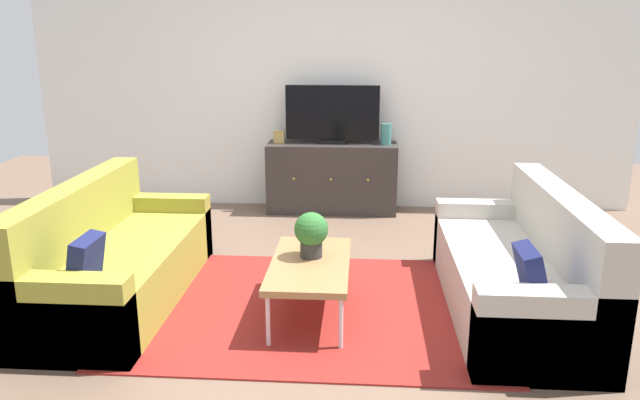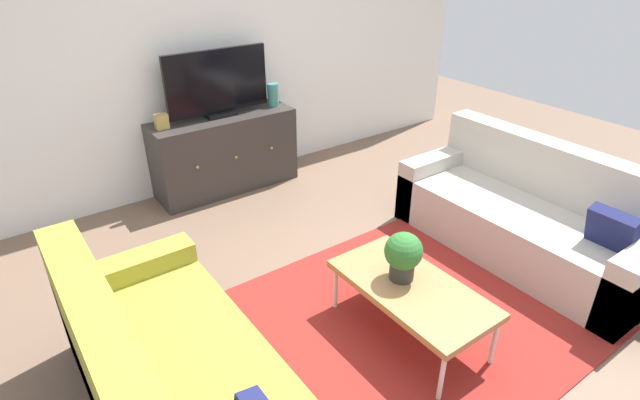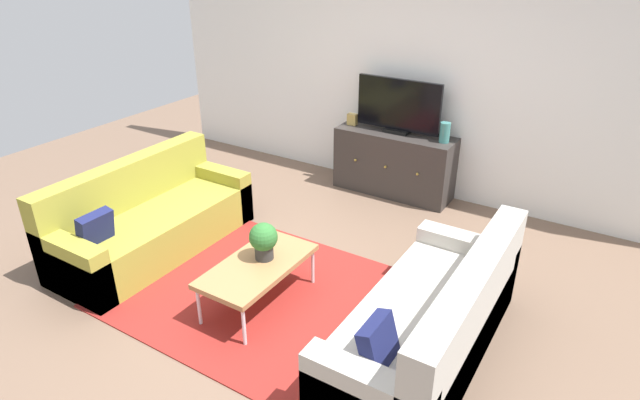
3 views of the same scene
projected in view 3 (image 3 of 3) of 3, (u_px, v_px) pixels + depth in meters
ground_plane at (278, 287)px, 4.58m from camera, size 10.00×10.00×0.00m
wall_back at (409, 73)px, 5.93m from camera, size 6.40×0.12×2.70m
area_rug at (267, 296)px, 4.47m from camera, size 2.50×1.90×0.01m
couch_left_side at (148, 221)px, 5.06m from camera, size 0.80×1.94×0.84m
couch_right_side at (435, 326)px, 3.70m from camera, size 0.80×1.94×0.84m
coffee_table at (258, 267)px, 4.24m from camera, size 0.52×1.00×0.38m
potted_plant at (264, 240)px, 4.22m from camera, size 0.23×0.23×0.31m
tv_console at (394, 163)px, 6.14m from camera, size 1.36×0.47×0.73m
flat_screen_tv at (398, 106)px, 5.86m from camera, size 0.97×0.16×0.60m
glass_vase at (445, 132)px, 5.66m from camera, size 0.11×0.11×0.22m
mantel_clock at (352, 119)px, 6.22m from camera, size 0.11×0.07×0.13m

